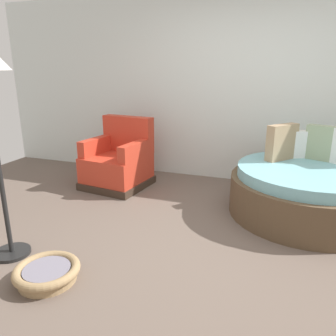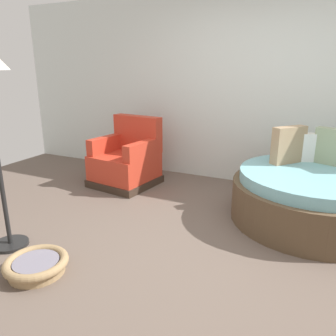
# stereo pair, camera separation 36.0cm
# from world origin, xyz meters

# --- Properties ---
(ground_plane) EXTENTS (8.00, 8.00, 0.02)m
(ground_plane) POSITION_xyz_m (0.00, 0.00, -0.01)
(ground_plane) COLOR #66564C
(back_wall) EXTENTS (8.00, 0.12, 2.61)m
(back_wall) POSITION_xyz_m (0.00, 2.03, 1.31)
(back_wall) COLOR silver
(back_wall) RESTS_ON ground_plane
(round_daybed) EXTENTS (1.69, 1.69, 0.97)m
(round_daybed) POSITION_xyz_m (0.81, 1.02, 0.29)
(round_daybed) COLOR brown
(round_daybed) RESTS_ON ground_plane
(red_armchair) EXTENTS (0.90, 0.90, 0.94)m
(red_armchair) POSITION_xyz_m (-1.62, 1.18, 0.33)
(red_armchair) COLOR #38281E
(red_armchair) RESTS_ON ground_plane
(pet_basket) EXTENTS (0.51, 0.51, 0.13)m
(pet_basket) POSITION_xyz_m (-1.13, -0.98, 0.07)
(pet_basket) COLOR #9E7F56
(pet_basket) RESTS_ON ground_plane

